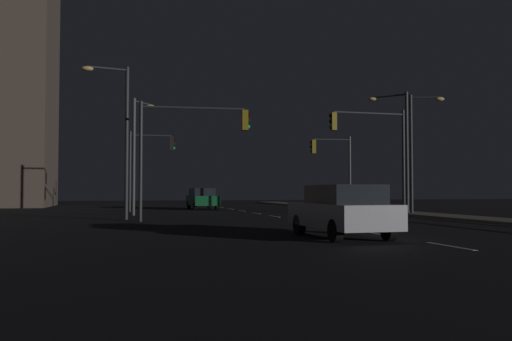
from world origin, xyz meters
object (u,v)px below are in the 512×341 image
Objects in this scene: traffic_light_mid_left at (333,158)px; street_lamp_across_street at (137,145)px; traffic_light_far_right at (373,139)px; street_lamp_corner at (400,139)px; car at (342,210)px; street_lamp_far_end at (417,141)px; traffic_light_mid_right at (190,136)px; street_lamp_mid_block at (120,127)px; car_oncoming at (202,198)px; traffic_light_near_right at (150,156)px.

street_lamp_across_street is (-13.53, -3.89, 0.33)m from traffic_light_mid_left.
street_lamp_corner reaches higher than traffic_light_far_right.
car is 21.90m from traffic_light_mid_left.
traffic_light_mid_left is 8.36m from street_lamp_far_end.
traffic_light_mid_left is at bearing 102.00° from street_lamp_far_end.
traffic_light_far_right is 10.57m from traffic_light_mid_right.
traffic_light_far_right is at bearing 12.01° from traffic_light_mid_right.
car is 0.67× the size of street_lamp_far_end.
street_lamp_mid_block is at bearing -172.94° from street_lamp_corner.
car_oncoming is 0.67× the size of street_lamp_far_end.
traffic_light_far_right is 8.27m from traffic_light_mid_left.
car_oncoming is at bearing 91.26° from car.
car_oncoming is 10.33m from street_lamp_across_street.
street_lamp_far_end is at bearing -51.09° from car_oncoming.
street_lamp_corner reaches higher than traffic_light_mid_right.
traffic_light_far_right is 14.90m from traffic_light_near_right.
car_oncoming is at bearing 65.46° from street_lamp_mid_block.
car is 15.82m from street_lamp_far_end.
traffic_light_mid_right is (-2.80, -14.96, 3.10)m from car_oncoming.
car is 0.77× the size of traffic_light_far_right.
car is at bearing -88.74° from car_oncoming.
car_oncoming is 16.71m from street_lamp_far_end.
street_lamp_across_street reaches higher than car_oncoming.
traffic_light_far_right is at bearing -97.01° from traffic_light_mid_left.
traffic_light_near_right is 0.72× the size of street_lamp_mid_block.
traffic_light_mid_left reaches higher than car_oncoming.
traffic_light_mid_left is 16.81m from street_lamp_mid_block.
traffic_light_near_right is at bearing 96.22° from traffic_light_mid_right.
car is at bearing -125.11° from street_lamp_corner.
car is 0.87× the size of traffic_light_mid_left.
traffic_light_far_right is at bearing -179.37° from street_lamp_far_end.
street_lamp_far_end is (2.74, 0.03, -0.04)m from traffic_light_far_right.
car is 14.29m from traffic_light_far_right.
traffic_light_mid_left is at bearing 30.31° from street_lamp_mid_block.
street_lamp_across_street reaches higher than traffic_light_mid_left.
traffic_light_mid_left is at bearing -5.26° from traffic_light_near_right.
car is at bearing -71.23° from street_lamp_across_street.
street_lamp_mid_block reaches higher than traffic_light_far_right.
traffic_light_mid_left is (8.54, -4.57, 2.87)m from car_oncoming.
street_lamp_corner reaches higher than car_oncoming.
street_lamp_corner is 15.40m from street_lamp_across_street.
car_oncoming is at bearing 120.56° from traffic_light_far_right.
traffic_light_far_right is 1.13× the size of traffic_light_mid_left.
street_lamp_mid_block is (-5.96, -13.04, 3.65)m from car_oncoming.
traffic_light_near_right is at bearing 174.74° from traffic_light_mid_left.
street_lamp_mid_block is (-14.50, -8.48, 0.78)m from traffic_light_mid_left.
street_lamp_mid_block is 1.12× the size of street_lamp_far_end.
street_lamp_far_end is at bearing 0.63° from traffic_light_far_right.
car is at bearing -60.95° from street_lamp_mid_block.
street_lamp_mid_block is (-16.13, -2.00, 0.02)m from street_lamp_corner.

